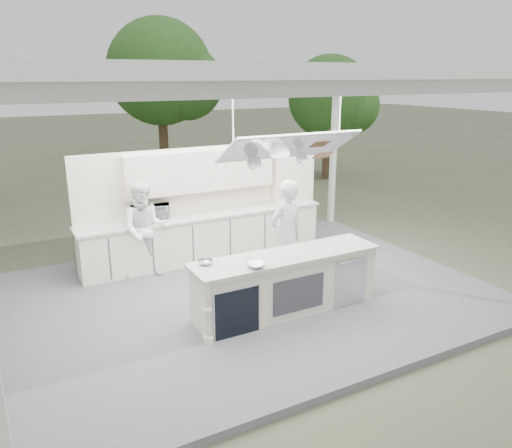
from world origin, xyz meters
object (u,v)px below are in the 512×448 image
demo_island (286,283)px  back_counter (206,236)px  head_chef (286,235)px  sous_chef (146,230)px

demo_island → back_counter: same height
demo_island → head_chef: (0.51, 0.84, 0.49)m
head_chef → sous_chef: size_ratio=1.07×
demo_island → sous_chef: size_ratio=1.71×
head_chef → sous_chef: head_chef is taller
head_chef → sous_chef: bearing=-51.6°
head_chef → back_counter: bearing=-83.5°
demo_island → head_chef: bearing=58.8°
back_counter → head_chef: (0.69, -1.97, 0.49)m
demo_island → back_counter: size_ratio=0.61×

